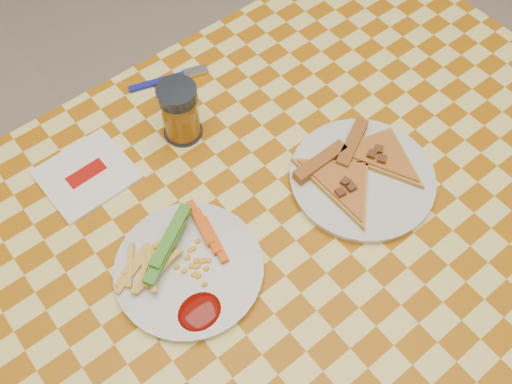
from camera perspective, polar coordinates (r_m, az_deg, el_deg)
ground at (r=1.61m, az=1.51°, el=-16.32°), size 8.00×8.00×0.00m
table at (r=0.97m, az=2.41°, el=-5.41°), size 1.28×0.88×0.76m
plate_left at (r=0.87m, az=-6.70°, el=-7.70°), size 0.27×0.27×0.01m
plate_right at (r=0.96m, az=10.54°, el=1.32°), size 0.31×0.31×0.01m
fries_veggies at (r=0.86m, az=-7.90°, el=-6.75°), size 0.20×0.18×0.04m
pizza_slices at (r=0.95m, az=10.13°, el=2.45°), size 0.25×0.23×0.02m
drink_glass at (r=0.97m, az=-7.61°, el=7.92°), size 0.07×0.07×0.11m
napkin at (r=0.99m, az=-16.57°, el=1.69°), size 0.15×0.14×0.01m
fork at (r=1.10m, az=-8.64°, el=11.16°), size 0.15×0.06×0.01m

